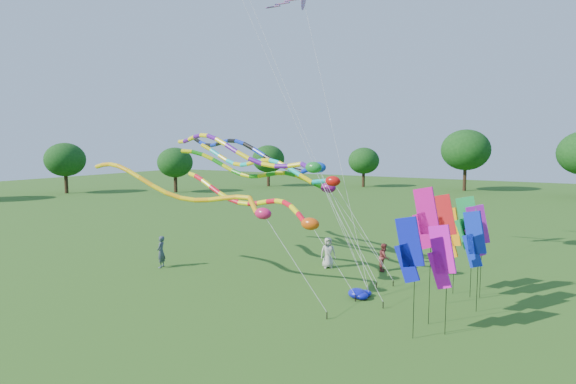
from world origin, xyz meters
The scene contains 20 objects.
ground centered at (0.00, 0.00, 0.00)m, with size 160.00×160.00×0.00m, color #225316.
tree_ring centered at (-0.78, -1.72, 5.54)m, with size 118.48×117.77×9.46m.
tube_kite_red centered at (-4.15, 5.30, 3.80)m, with size 12.60×3.50×5.82m.
tube_kite_orange centered at (-5.65, 1.12, 4.79)m, with size 14.50×1.05×6.71m.
tube_kite_purple centered at (-4.34, 4.51, 6.58)m, with size 14.32×3.17×8.28m.
tube_kite_blue centered at (-5.94, 7.63, 6.48)m, with size 15.19×4.38×8.10m.
tube_kite_cyan centered at (-4.50, 7.22, 5.70)m, with size 13.68×2.13×7.57m.
tube_kite_green centered at (-5.70, 8.52, 5.22)m, with size 14.02×1.13×7.28m.
banner_pole_orange centered at (5.49, 6.81, 2.89)m, with size 1.10×0.53×4.15m.
banner_pole_blue_a centered at (5.28, 0.54, 3.29)m, with size 1.16×0.19×4.55m.
banner_pole_violet centered at (6.69, 6.59, 3.13)m, with size 1.09×0.54×4.39m.
banner_pole_magenta_a centered at (5.43, 2.25, 4.22)m, with size 1.16×0.28×5.50m.
banner_pole_red centered at (5.49, 5.08, 3.68)m, with size 1.16×0.10×4.95m.
banner_pole_green centered at (6.27, 6.51, 3.50)m, with size 1.16×0.24×4.76m.
banner_pole_magenta_b centered at (6.23, 1.52, 2.93)m, with size 1.15×0.35×4.19m.
banner_pole_blue_b centered at (6.86, 4.76, 3.09)m, with size 1.09×0.56×4.35m.
blue_nylon_heap centered at (2.00, 4.01, 0.17)m, with size 1.15×1.45×0.38m.
person_a centered at (-1.50, 8.00, 0.89)m, with size 0.87×0.56×1.77m, color #BCB6AA.
person_b centered at (-9.84, 3.22, 0.92)m, with size 0.67×0.44×1.84m, color #394550.
person_c centered at (1.51, 8.98, 0.78)m, with size 0.76×0.59×1.57m, color maroon.
Camera 1 is at (10.12, -16.57, 7.22)m, focal length 30.00 mm.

